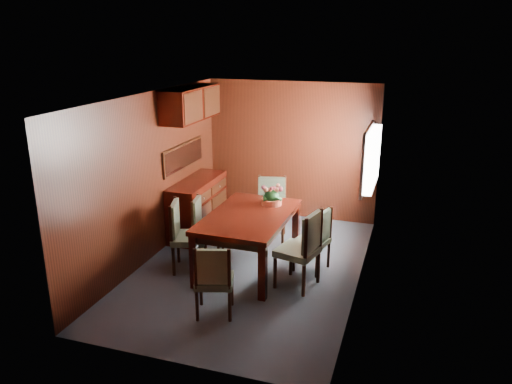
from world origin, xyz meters
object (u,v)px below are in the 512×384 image
(flower_centerpiece, at_px, (272,195))
(chair_right_near, at_px, (303,246))
(sideboard, at_px, (198,206))
(dining_table, at_px, (249,222))
(chair_left_near, at_px, (183,232))
(chair_head, at_px, (214,277))

(flower_centerpiece, bearing_deg, chair_right_near, -50.56)
(sideboard, bearing_deg, dining_table, -38.88)
(dining_table, height_order, chair_left_near, chair_left_near)
(sideboard, height_order, dining_table, sideboard)
(sideboard, relative_size, chair_head, 1.54)
(chair_left_near, bearing_deg, dining_table, 93.18)
(sideboard, xyz_separation_m, dining_table, (1.23, -0.99, 0.24))
(sideboard, height_order, chair_right_near, chair_right_near)
(chair_left_near, height_order, chair_head, chair_left_near)
(dining_table, bearing_deg, chair_left_near, -158.09)
(sideboard, xyz_separation_m, chair_left_near, (0.38, -1.31, 0.11))
(chair_head, bearing_deg, dining_table, 74.18)
(sideboard, bearing_deg, chair_left_near, -73.81)
(chair_left_near, distance_m, chair_right_near, 1.69)
(dining_table, distance_m, chair_right_near, 0.91)
(chair_right_near, bearing_deg, dining_table, 82.92)
(dining_table, relative_size, chair_left_near, 1.73)
(flower_centerpiece, bearing_deg, chair_head, -94.93)
(dining_table, relative_size, flower_centerpiece, 5.52)
(sideboard, xyz_separation_m, chair_right_near, (2.07, -1.31, 0.13))
(flower_centerpiece, bearing_deg, sideboard, 160.20)
(chair_left_near, xyz_separation_m, flower_centerpiece, (1.03, 0.80, 0.40))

